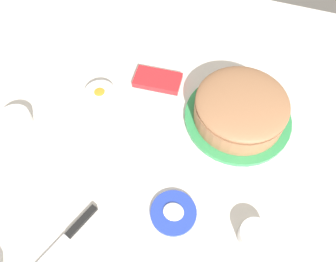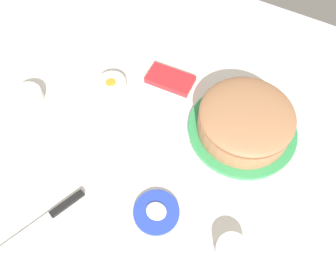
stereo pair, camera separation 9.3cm
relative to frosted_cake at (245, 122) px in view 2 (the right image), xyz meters
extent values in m
plane|color=silver|center=(0.27, 0.19, -0.05)|extent=(1.54, 1.54, 0.00)
cylinder|color=#339351|center=(0.00, 0.00, -0.04)|extent=(0.32, 0.32, 0.01)
cylinder|color=pink|center=(0.00, 0.00, -0.01)|extent=(0.24, 0.24, 0.05)
cylinder|color=#9E6B47|center=(0.00, 0.00, 0.00)|extent=(0.26, 0.26, 0.06)
ellipsoid|color=#9E6B47|center=(0.00, 0.00, 0.04)|extent=(0.26, 0.26, 0.04)
cylinder|color=#233DAD|center=(0.09, 0.33, -0.04)|extent=(0.12, 0.12, 0.01)
ellipsoid|color=white|center=(0.09, 0.33, -0.04)|extent=(0.05, 0.05, 0.01)
cube|color=silver|center=(0.35, 0.54, -0.04)|extent=(0.07, 0.14, 0.00)
cube|color=black|center=(0.31, 0.43, -0.04)|extent=(0.05, 0.10, 0.01)
cylinder|color=white|center=(-0.11, 0.33, -0.03)|extent=(0.08, 0.08, 0.04)
cylinder|color=#B251C6|center=(-0.11, 0.33, -0.03)|extent=(0.06, 0.06, 0.01)
ellipsoid|color=#B251C6|center=(-0.11, 0.33, -0.02)|extent=(0.05, 0.05, 0.02)
cylinder|color=white|center=(0.62, 0.22, -0.03)|extent=(0.10, 0.10, 0.04)
cylinder|color=yellow|center=(0.62, 0.22, -0.03)|extent=(0.08, 0.08, 0.01)
ellipsoid|color=yellow|center=(0.62, 0.22, -0.02)|extent=(0.07, 0.07, 0.02)
cylinder|color=white|center=(0.42, 0.06, -0.03)|extent=(0.09, 0.09, 0.03)
cylinder|color=orange|center=(0.42, 0.06, -0.03)|extent=(0.08, 0.08, 0.01)
ellipsoid|color=orange|center=(0.42, 0.06, -0.02)|extent=(0.07, 0.07, 0.02)
cube|color=red|center=(0.28, -0.06, -0.04)|extent=(0.15, 0.09, 0.02)
camera|label=1|loc=(0.03, 0.59, 0.79)|focal=35.64mm
camera|label=2|loc=(-0.06, 0.55, 0.79)|focal=35.64mm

